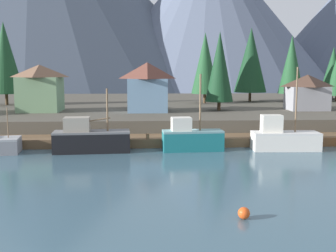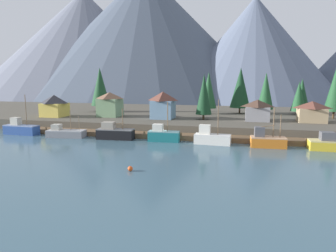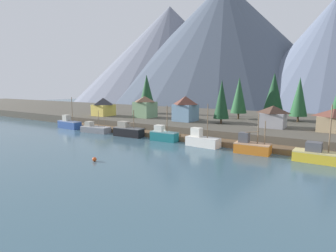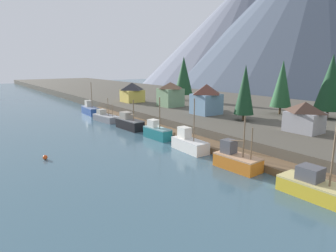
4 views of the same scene
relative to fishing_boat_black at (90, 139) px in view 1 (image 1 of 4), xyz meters
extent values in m
cube|color=#3D5B6B|center=(10.00, 21.69, -1.87)|extent=(400.00, 400.00, 1.00)
cube|color=brown|center=(10.00, 3.69, -0.87)|extent=(80.00, 4.00, 1.00)
cylinder|color=brown|center=(-2.00, 1.89, -0.57)|extent=(0.36, 0.36, 1.60)
cylinder|color=brown|center=(6.00, 1.89, -0.57)|extent=(0.36, 0.36, 1.60)
cylinder|color=brown|center=(14.00, 1.89, -0.57)|extent=(0.36, 0.36, 1.60)
cylinder|color=brown|center=(22.00, 1.89, -0.57)|extent=(0.36, 0.36, 1.60)
cube|color=#4C473D|center=(10.00, 33.69, -0.12)|extent=(400.00, 56.00, 2.50)
cone|color=slate|center=(31.98, 132.31, 29.35)|extent=(101.99, 101.99, 61.43)
cylinder|color=brown|center=(-8.27, -0.09, 1.77)|extent=(0.10, 0.10, 3.10)
cube|color=black|center=(0.20, 0.01, -0.37)|extent=(7.96, 3.10, 2.00)
cube|color=slate|center=(0.20, 0.01, 0.73)|extent=(7.96, 3.10, 0.20)
cube|color=gray|center=(-1.27, -0.08, 1.56)|extent=(2.70, 2.09, 1.45)
cylinder|color=brown|center=(1.84, 0.12, 3.03)|extent=(0.20, 0.20, 4.39)
cylinder|color=brown|center=(0.51, 0.03, 1.94)|extent=(3.31, 0.35, 0.62)
cube|color=#196B70|center=(10.74, 0.26, -0.39)|extent=(6.45, 2.64, 1.95)
cube|color=#679496|center=(10.74, 0.26, 0.68)|extent=(6.45, 2.64, 0.20)
cube|color=silver|center=(9.52, 0.19, 1.48)|extent=(2.14, 1.75, 1.40)
cylinder|color=brown|center=(11.52, 0.31, 3.73)|extent=(0.20, 0.20, 5.91)
cube|color=silver|center=(20.66, 0.07, -0.51)|extent=(7.11, 2.98, 1.72)
cube|color=silver|center=(20.66, 0.07, 0.45)|extent=(7.11, 2.98, 0.20)
cube|color=silver|center=(19.11, 0.14, 1.47)|extent=(2.19, 1.59, 1.83)
cylinder|color=brown|center=(21.65, 0.03, 3.98)|extent=(0.16, 0.16, 6.84)
cube|color=gray|center=(29.76, 17.95, 2.87)|extent=(5.62, 4.40, 3.47)
pyramid|color=#422D23|center=(29.76, 17.95, 5.50)|extent=(5.90, 4.62, 1.78)
cube|color=#6B8E66|center=(-9.31, 18.03, 3.59)|extent=(5.75, 5.61, 4.92)
pyramid|color=brown|center=(-9.31, 18.03, 6.94)|extent=(6.03, 5.89, 1.77)
cube|color=#6689A8|center=(6.08, 17.19, 3.49)|extent=(5.56, 5.78, 4.71)
pyramid|color=brown|center=(6.08, 17.19, 6.99)|extent=(5.83, 6.07, 2.31)
cylinder|color=#4C3823|center=(43.64, 40.44, 1.66)|extent=(0.50, 0.50, 1.05)
cone|color=#194223|center=(43.64, 40.44, 6.89)|extent=(4.88, 4.88, 9.41)
cylinder|color=#4C3823|center=(32.60, 33.38, 1.93)|extent=(0.50, 0.50, 1.58)
cone|color=#1E4C28|center=(32.60, 33.38, 8.02)|extent=(4.64, 4.64, 10.60)
cylinder|color=#4C3823|center=(16.59, 17.97, 1.80)|extent=(0.50, 0.50, 1.33)
cone|color=#14381E|center=(16.59, 17.97, 7.54)|extent=(4.08, 4.08, 10.15)
cylinder|color=#4C3823|center=(16.33, 31.21, 2.01)|extent=(0.50, 0.50, 1.74)
cone|color=#1E4C28|center=(16.33, 31.21, 8.24)|extent=(4.78, 4.78, 10.72)
cylinder|color=#4C3823|center=(-17.79, 29.47, 2.12)|extent=(0.50, 0.50, 1.97)
cone|color=#194223|center=(-17.79, 29.47, 9.08)|extent=(5.95, 5.95, 11.96)
cylinder|color=#4C3823|center=(25.43, 34.99, 2.02)|extent=(0.50, 0.50, 1.76)
cone|color=#14381E|center=(25.43, 34.99, 8.86)|extent=(6.05, 6.05, 11.93)
sphere|color=#E04C19|center=(11.40, -20.43, -1.02)|extent=(0.70, 0.70, 0.70)
camera|label=1|loc=(5.80, -43.46, 7.19)|focal=45.09mm
camera|label=2|loc=(25.89, -57.36, 10.89)|focal=31.73mm
camera|label=3|loc=(46.88, -50.46, 10.88)|focal=30.01mm
camera|label=4|loc=(56.29, -30.03, 12.68)|focal=31.37mm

